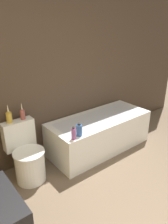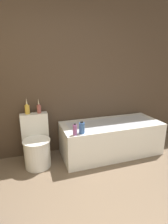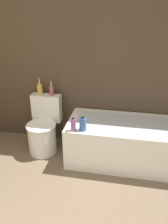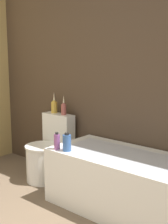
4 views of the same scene
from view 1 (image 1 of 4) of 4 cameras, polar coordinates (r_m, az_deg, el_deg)
wall_back_tiled at (r=3.06m, az=-11.27°, el=10.33°), size 6.40×0.06×2.60m
bathtub at (r=3.53m, az=4.03°, el=-5.39°), size 1.66×0.70×0.55m
toilet at (r=2.98m, az=-14.67°, el=-11.30°), size 0.41×0.54×0.75m
vase_gold at (r=2.88m, az=-19.03°, el=-1.06°), size 0.07×0.07×0.25m
vase_silver at (r=2.92m, az=-15.77°, el=-0.42°), size 0.06×0.06×0.23m
shampoo_bottle_tall at (r=2.77m, az=-2.72°, el=-5.64°), size 0.06×0.06×0.17m
shampoo_bottle_short at (r=2.84m, az=-1.26°, el=-4.73°), size 0.08×0.08×0.18m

